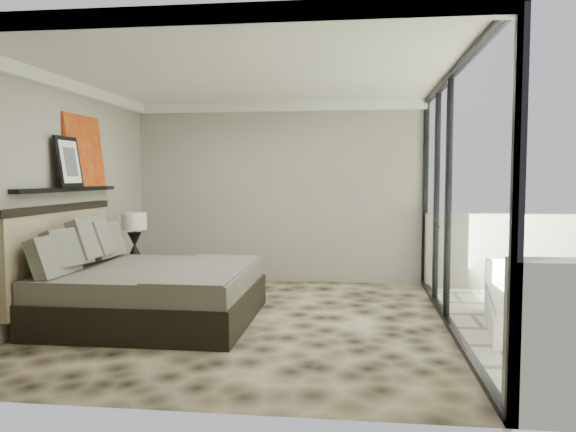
# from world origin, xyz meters

# --- Properties ---
(floor) EXTENTS (5.00, 5.00, 0.00)m
(floor) POSITION_xyz_m (0.00, 0.00, 0.00)
(floor) COLOR black
(floor) RESTS_ON ground
(ceiling) EXTENTS (4.50, 5.00, 0.02)m
(ceiling) POSITION_xyz_m (0.00, 0.00, 2.79)
(ceiling) COLOR silver
(ceiling) RESTS_ON back_wall
(back_wall) EXTENTS (4.50, 0.02, 2.80)m
(back_wall) POSITION_xyz_m (0.00, 2.49, 1.40)
(back_wall) COLOR gray
(back_wall) RESTS_ON floor
(left_wall) EXTENTS (0.02, 5.00, 2.80)m
(left_wall) POSITION_xyz_m (-2.24, 0.00, 1.40)
(left_wall) COLOR gray
(left_wall) RESTS_ON floor
(glass_wall) EXTENTS (0.08, 5.00, 2.80)m
(glass_wall) POSITION_xyz_m (2.25, 0.00, 1.40)
(glass_wall) COLOR white
(glass_wall) RESTS_ON floor
(picture_ledge) EXTENTS (0.12, 2.20, 0.05)m
(picture_ledge) POSITION_xyz_m (-2.18, 0.10, 1.50)
(picture_ledge) COLOR black
(picture_ledge) RESTS_ON left_wall
(bed) EXTENTS (2.28, 2.21, 1.26)m
(bed) POSITION_xyz_m (-1.18, -0.10, 0.37)
(bed) COLOR black
(bed) RESTS_ON floor
(nightstand) EXTENTS (0.64, 0.64, 0.53)m
(nightstand) POSITION_xyz_m (-1.91, 1.28, 0.27)
(nightstand) COLOR black
(nightstand) RESTS_ON floor
(table_lamp) EXTENTS (0.34, 0.34, 0.63)m
(table_lamp) POSITION_xyz_m (-1.87, 1.26, 0.92)
(table_lamp) COLOR black
(table_lamp) RESTS_ON nightstand
(abstract_canvas) EXTENTS (0.13, 0.90, 0.90)m
(abstract_canvas) POSITION_xyz_m (-2.19, 0.52, 1.97)
(abstract_canvas) COLOR #9F360D
(abstract_canvas) RESTS_ON picture_ledge
(framed_print) EXTENTS (0.11, 0.50, 0.60)m
(framed_print) POSITION_xyz_m (-2.14, 0.02, 1.82)
(framed_print) COLOR black
(framed_print) RESTS_ON picture_ledge
(lounger) EXTENTS (1.09, 1.78, 0.65)m
(lounger) POSITION_xyz_m (3.07, 0.01, 0.20)
(lounger) COLOR white
(lounger) RESTS_ON terrace_slab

